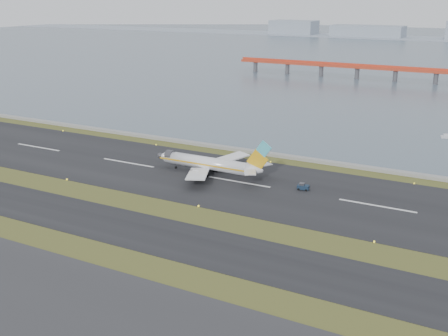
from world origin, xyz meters
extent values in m
plane|color=#3B4819|center=(0.00, 0.00, 0.00)|extent=(1000.00, 1000.00, 0.00)
cube|color=#2E2E30|center=(0.00, -55.00, 0.05)|extent=(1000.00, 50.00, 0.10)
cube|color=black|center=(0.00, -12.00, 0.05)|extent=(1000.00, 18.00, 0.10)
cube|color=black|center=(0.00, 30.00, 0.05)|extent=(1000.00, 45.00, 0.10)
cube|color=gray|center=(0.00, 60.00, 0.50)|extent=(1000.00, 2.50, 1.00)
cube|color=#C13B21|center=(20.00, 250.00, 7.50)|extent=(260.00, 5.00, 1.60)
cube|color=#C13B21|center=(20.00, 250.00, 9.00)|extent=(260.00, 0.40, 1.40)
cylinder|color=#4C4C51|center=(-76.00, 250.00, 3.00)|extent=(2.80, 2.80, 7.00)
cylinder|color=#4C4C51|center=(20.00, 250.00, 3.00)|extent=(2.80, 2.80, 7.00)
cube|color=#939FAD|center=(-220.00, 620.00, 9.00)|extent=(60.00, 35.00, 18.00)
cube|color=#939FAD|center=(-120.00, 620.00, 7.00)|extent=(90.00, 35.00, 14.00)
cylinder|color=white|center=(-12.13, 32.14, 3.50)|extent=(28.00, 3.80, 3.80)
cone|color=white|center=(-27.73, 32.14, 3.50)|extent=(3.20, 3.80, 3.80)
cone|color=white|center=(4.07, 32.14, 3.80)|extent=(5.00, 3.80, 3.80)
cube|color=gold|center=(-12.13, 30.22, 3.50)|extent=(31.00, 0.06, 0.45)
cube|color=gold|center=(-12.13, 34.06, 3.50)|extent=(31.00, 0.06, 0.45)
cube|color=white|center=(-9.93, 23.64, 2.80)|extent=(11.31, 15.89, 1.66)
cube|color=white|center=(-9.93, 40.64, 2.80)|extent=(11.31, 15.89, 1.66)
cylinder|color=#3B3A40|center=(-11.63, 26.14, 1.60)|extent=(4.20, 2.10, 2.10)
cylinder|color=#3B3A40|center=(-11.63, 38.14, 1.60)|extent=(4.20, 2.10, 2.10)
cube|color=gold|center=(4.87, 32.14, 6.70)|extent=(6.80, 0.35, 6.85)
cube|color=#4CC2D8|center=(6.77, 32.14, 10.40)|extent=(4.85, 0.37, 4.90)
cube|color=white|center=(4.37, 28.34, 4.30)|extent=(5.64, 6.80, 0.22)
cube|color=white|center=(4.37, 35.94, 4.30)|extent=(5.64, 6.80, 0.22)
cylinder|color=black|center=(-23.13, 32.14, 0.45)|extent=(0.80, 0.28, 0.80)
cylinder|color=black|center=(-10.63, 29.34, 0.55)|extent=(1.00, 0.38, 1.00)
cylinder|color=black|center=(-10.63, 34.94, 0.55)|extent=(1.00, 0.38, 1.00)
cube|color=#152539|center=(18.87, 32.45, 0.89)|extent=(3.37, 2.17, 1.19)
cube|color=#3B3A40|center=(18.47, 32.40, 1.68)|extent=(1.56, 1.65, 0.69)
cylinder|color=black|center=(17.89, 31.52, 0.35)|extent=(0.73, 0.38, 0.69)
cylinder|color=black|center=(17.69, 33.10, 0.35)|extent=(0.73, 0.38, 0.69)
cylinder|color=black|center=(20.05, 31.80, 0.35)|extent=(0.73, 0.38, 0.69)
cylinder|color=black|center=(19.85, 33.37, 0.35)|extent=(0.73, 0.38, 0.69)
cube|color=silver|center=(45.07, 113.85, 1.13)|extent=(2.27, 2.05, 0.85)
camera|label=1|loc=(70.02, -107.01, 52.17)|focal=45.00mm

